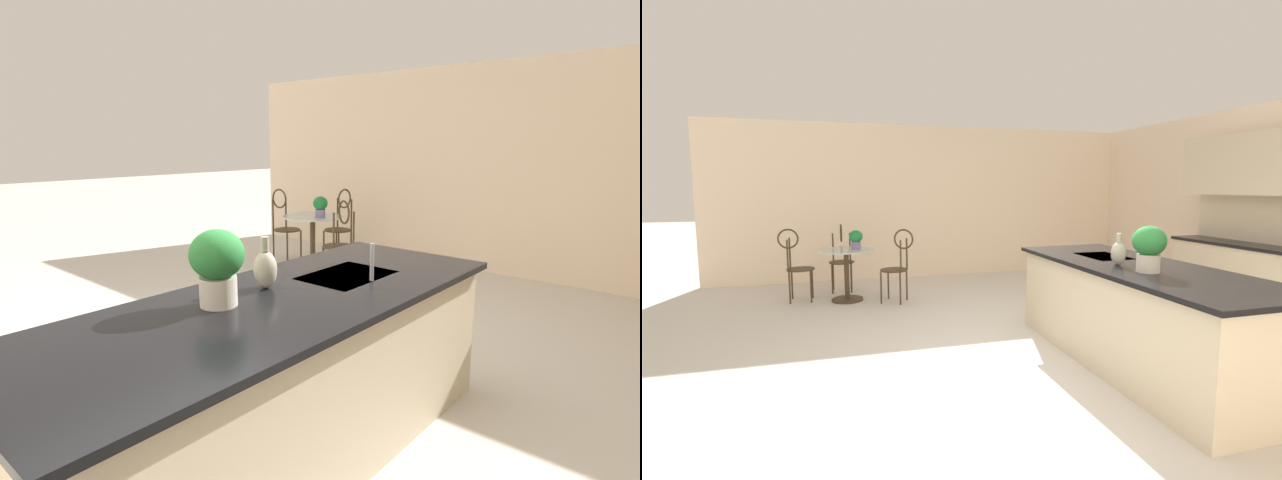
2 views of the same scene
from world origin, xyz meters
TOP-DOWN VIEW (x-y plane):
  - ground_plane at (0.00, 0.00)m, footprint 40.00×40.00m
  - wall_left_window at (-4.26, 0.00)m, footprint 0.12×7.80m
  - kitchen_island at (0.30, 0.85)m, footprint 2.80×1.06m
  - bistro_table at (-2.78, -1.63)m, footprint 0.80×0.80m
  - chair_near_window at (-3.45, -1.69)m, footprint 0.49×0.40m
  - chair_by_island at (-2.94, -2.32)m, footprint 0.39×0.49m
  - chair_toward_desk at (-2.49, -0.94)m, footprint 0.51×0.52m
  - sink_faucet at (-0.25, 1.03)m, footprint 0.02×0.02m
  - potted_plant_on_table at (-2.77, -1.50)m, footprint 0.19×0.19m
  - potted_plant_counter_near at (0.60, 0.71)m, footprint 0.27×0.27m
  - vase_on_counter at (0.25, 0.67)m, footprint 0.13×0.13m

SIDE VIEW (x-z plane):
  - ground_plane at x=0.00m, z-range 0.00..0.00m
  - bistro_table at x=-2.78m, z-range 0.08..0.82m
  - kitchen_island at x=0.30m, z-range 0.00..0.92m
  - chair_near_window at x=-3.45m, z-range 0.05..1.09m
  - chair_by_island at x=-2.94m, z-range 0.05..1.09m
  - chair_toward_desk at x=-2.49m, z-range 0.05..1.09m
  - potted_plant_on_table at x=-2.77m, z-range 0.76..1.03m
  - sink_faucet at x=-0.25m, z-range 0.92..1.14m
  - vase_on_counter at x=0.25m, z-range 0.89..1.17m
  - potted_plant_counter_near at x=0.60m, z-range 0.95..1.33m
  - wall_left_window at x=-4.26m, z-range 0.00..2.70m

